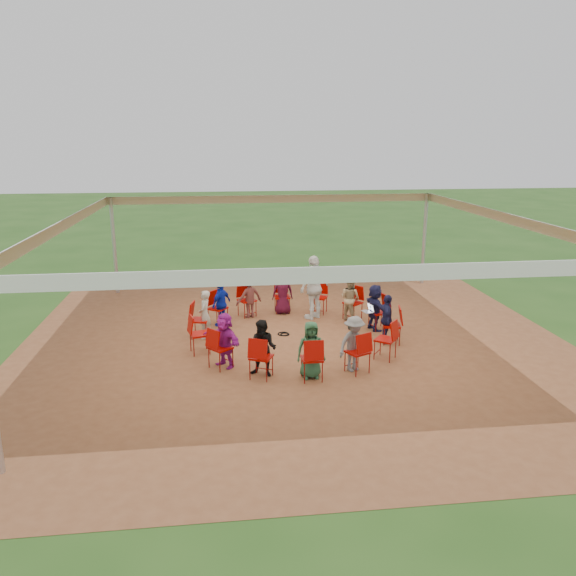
{
  "coord_description": "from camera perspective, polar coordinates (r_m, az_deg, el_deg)",
  "views": [
    {
      "loc": [
        -1.7,
        -12.69,
        4.74
      ],
      "look_at": [
        -0.12,
        0.3,
        1.24
      ],
      "focal_mm": 35.0,
      "sensor_mm": 36.0,
      "label": 1
    }
  ],
  "objects": [
    {
      "name": "person_seated_10",
      "position": [
        13.49,
        10.01,
        -3.14
      ],
      "size": [
        0.49,
        0.76,
        1.19
      ],
      "primitive_type": "imported",
      "rotation": [
        0.0,
        0.0,
        1.37
      ],
      "color": "#1A1C44",
      "rests_on": "ground"
    },
    {
      "name": "person_seated_7",
      "position": [
        11.5,
        -2.54,
        -6.14
      ],
      "size": [
        0.66,
        0.54,
        1.19
      ],
      "primitive_type": "imported",
      "rotation": [
        0.0,
        0.0,
        -0.43
      ],
      "color": "black",
      "rests_on": "ground"
    },
    {
      "name": "chair_0",
      "position": [
        14.47,
        9.22,
        -2.47
      ],
      "size": [
        0.53,
        0.51,
        0.9
      ],
      "primitive_type": null,
      "rotation": [
        0.0,
        0.0,
        1.81
      ],
      "color": "#9F0600",
      "rests_on": "ground"
    },
    {
      "name": "cable_coil",
      "position": [
        14.03,
        -0.42,
        -4.69
      ],
      "size": [
        0.36,
        0.36,
        0.03
      ],
      "rotation": [
        0.0,
        0.0,
        -0.29
      ],
      "color": "black",
      "rests_on": "ground"
    },
    {
      "name": "person_seated_2",
      "position": [
        15.53,
        -0.55,
        -0.48
      ],
      "size": [
        0.59,
        0.34,
        1.19
      ],
      "primitive_type": "imported",
      "rotation": [
        0.0,
        0.0,
        -3.12
      ],
      "color": "#430B1F",
      "rests_on": "ground"
    },
    {
      "name": "chair_7",
      "position": [
        12.88,
        -8.96,
        -4.67
      ],
      "size": [
        0.53,
        0.51,
        0.9
      ],
      "primitive_type": null,
      "rotation": [
        0.0,
        0.0,
        -1.33
      ],
      "color": "#9F0600",
      "rests_on": "ground"
    },
    {
      "name": "chair_4",
      "position": [
        15.38,
        -4.2,
        -1.27
      ],
      "size": [
        0.57,
        0.58,
        0.9
      ],
      "primitive_type": null,
      "rotation": [
        0.0,
        0.0,
        -2.67
      ],
      "color": "#9F0600",
      "rests_on": "ground"
    },
    {
      "name": "chair_8",
      "position": [
        12.01,
        -6.87,
        -6.07
      ],
      "size": [
        0.61,
        0.6,
        0.9
      ],
      "primitive_type": null,
      "rotation": [
        0.0,
        0.0,
        -0.88
      ],
      "color": "#9F0600",
      "rests_on": "ground"
    },
    {
      "name": "chair_3",
      "position": [
        15.69,
        -0.6,
        -0.9
      ],
      "size": [
        0.43,
        0.45,
        0.9
      ],
      "primitive_type": null,
      "rotation": [
        0.0,
        0.0,
        -3.12
      ],
      "color": "#9F0600",
      "rests_on": "ground"
    },
    {
      "name": "person_seated_3",
      "position": [
        15.24,
        -3.98,
        -0.83
      ],
      "size": [
        0.86,
        0.69,
        1.19
      ],
      "primitive_type": "imported",
      "rotation": [
        0.0,
        0.0,
        -2.67
      ],
      "color": "#572824",
      "rests_on": "ground"
    },
    {
      "name": "laptop",
      "position": [
        14.3,
        8.24,
        -2.16
      ],
      "size": [
        0.3,
        0.34,
        0.2
      ],
      "rotation": [
        0.0,
        0.0,
        1.81
      ],
      "color": "#B7B7BC",
      "rests_on": "ground"
    },
    {
      "name": "chair_1",
      "position": [
        15.2,
        6.59,
        -1.52
      ],
      "size": [
        0.61,
        0.6,
        0.9
      ],
      "primitive_type": null,
      "rotation": [
        0.0,
        0.0,
        2.26
      ],
      "color": "#9F0600",
      "rests_on": "ground"
    },
    {
      "name": "person_seated_1",
      "position": [
        15.07,
        6.34,
        -1.07
      ],
      "size": [
        0.63,
        0.66,
        1.19
      ],
      "primitive_type": "imported",
      "rotation": [
        0.0,
        0.0,
        2.26
      ],
      "color": "tan",
      "rests_on": "ground"
    },
    {
      "name": "chair_6",
      "position": [
        13.85,
        -8.92,
        -3.26
      ],
      "size": [
        0.52,
        0.5,
        0.9
      ],
      "primitive_type": null,
      "rotation": [
        0.0,
        0.0,
        -1.78
      ],
      "color": "#9F0600",
      "rests_on": "ground"
    },
    {
      "name": "person_seated_8",
      "position": [
        11.42,
        2.34,
        -6.29
      ],
      "size": [
        0.59,
        0.34,
        1.19
      ],
      "primitive_type": "imported",
      "rotation": [
        0.0,
        0.0,
        0.02
      ],
      "color": "#275434",
      "rests_on": "ground"
    },
    {
      "name": "ground",
      "position": [
        13.65,
        0.67,
        -5.34
      ],
      "size": [
        80.0,
        80.0,
        0.0
      ],
      "primitive_type": "plane",
      "color": "#244A17",
      "rests_on": "ground"
    },
    {
      "name": "dirt_patch",
      "position": [
        13.65,
        0.67,
        -5.32
      ],
      "size": [
        13.0,
        13.0,
        0.0
      ],
      "primitive_type": "plane",
      "color": "brown",
      "rests_on": "ground"
    },
    {
      "name": "tent",
      "position": [
        13.02,
        0.7,
        4.49
      ],
      "size": [
        10.33,
        10.33,
        3.0
      ],
      "color": "#B2B2B7",
      "rests_on": "ground"
    },
    {
      "name": "chair_11",
      "position": [
        11.79,
        7.07,
        -6.49
      ],
      "size": [
        0.57,
        0.58,
        0.9
      ],
      "primitive_type": null,
      "rotation": [
        0.0,
        0.0,
        0.47
      ],
      "color": "#9F0600",
      "rests_on": "ground"
    },
    {
      "name": "person_seated_4",
      "position": [
        14.62,
        -6.79,
        -1.58
      ],
      "size": [
        0.71,
        0.77,
        1.19
      ],
      "primitive_type": "imported",
      "rotation": [
        0.0,
        0.0,
        -2.22
      ],
      "color": "#0D20A8",
      "rests_on": "ground"
    },
    {
      "name": "chair_10",
      "position": [
        11.37,
        2.45,
        -7.21
      ],
      "size": [
        0.43,
        0.45,
        0.9
      ],
      "primitive_type": null,
      "rotation": [
        0.0,
        0.0,
        0.02
      ],
      "color": "#9F0600",
      "rests_on": "ground"
    },
    {
      "name": "chair_2",
      "position": [
        15.63,
        3.15,
        -0.99
      ],
      "size": [
        0.56,
        0.57,
        0.9
      ],
      "primitive_type": null,
      "rotation": [
        0.0,
        0.0,
        2.71
      ],
      "color": "#9F0600",
      "rests_on": "ground"
    },
    {
      "name": "chair_5",
      "position": [
        14.73,
        -7.15,
        -2.08
      ],
      "size": [
        0.6,
        0.6,
        0.9
      ],
      "primitive_type": null,
      "rotation": [
        0.0,
        0.0,
        -2.22
      ],
      "color": "#9F0600",
      "rests_on": "ground"
    },
    {
      "name": "chair_9",
      "position": [
        11.45,
        -2.74,
        -7.05
      ],
      "size": [
        0.56,
        0.57,
        0.9
      ],
      "primitive_type": null,
      "rotation": [
        0.0,
        0.0,
        -0.43
      ],
      "color": "#9F0600",
      "rests_on": "ground"
    },
    {
      "name": "chair_12",
      "position": [
        12.58,
        9.87,
        -5.2
      ],
      "size": [
        0.6,
        0.6,
        0.9
      ],
      "primitive_type": null,
      "rotation": [
        0.0,
        0.0,
        0.92
      ],
      "color": "#9F0600",
      "rests_on": "ground"
    },
    {
      "name": "person_seated_5",
      "position": [
        13.78,
        -8.46,
        -2.68
      ],
      "size": [
        0.37,
        0.48,
        1.19
      ],
      "primitive_type": "imported",
      "rotation": [
        0.0,
        0.0,
        -1.78
      ],
      "color": "#A7A494",
      "rests_on": "ground"
    },
    {
      "name": "standing_person",
      "position": [
        15.05,
        2.7,
        0.07
      ],
      "size": [
        1.13,
        1.03,
        1.74
      ],
      "primitive_type": "imported",
      "rotation": [
        0.0,
        0.0,
        3.79
      ],
      "color": "white",
      "rests_on": "ground"
    },
    {
      "name": "chair_13",
      "position": [
        13.54,
        10.49,
        -3.75
      ],
      "size": [
        0.52,
        0.5,
        0.9
      ],
      "primitive_type": null,
      "rotation": [
        0.0,
        0.0,
        1.37
      ],
      "color": "#9F0600",
      "rests_on": "ground"
    },
    {
      "name": "person_seated_9",
      "position": [
        11.82,
        6.71,
        -5.64
      ],
      "size": [
        0.86,
        0.69,
        1.19
      ],
      "primitive_type": "imported",
      "rotation": [
        0.0,
        0.0,
        0.47
      ],
      "color": "slate",
      "rests_on": "ground"
    },
    {
      "name": "person_seated_0",
      "position": [
        14.37,
        8.83,
        -1.95
      ],
      "size": [
        0.67,
        1.17,
        1.19
      ],
      "primitive_type": "imported",
      "rotation": [
        0.0,
        0.0,
        1.81
      ],
      "color": "#1A1C44",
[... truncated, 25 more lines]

